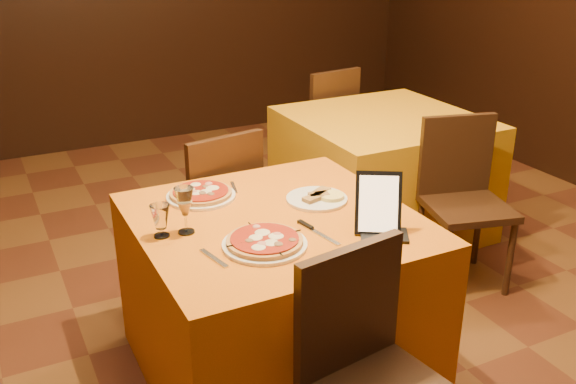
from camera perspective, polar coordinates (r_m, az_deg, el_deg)
name	(u,v)px	position (r m, az deg, el deg)	size (l,w,h in m)	color
floor	(275,363)	(3.04, -1.21, -14.95)	(6.00, 7.00, 0.01)	#5E2D19
main_table	(276,297)	(2.79, -1.12, -9.28)	(1.10, 1.10, 0.75)	orange
side_table	(381,173)	(4.16, 8.31, 1.68)	(1.10, 1.10, 0.75)	orange
chair_main_far	(209,210)	(3.42, -7.03, -1.60)	(0.43, 0.43, 0.91)	#311D10
chair_side_near	(468,207)	(3.56, 15.68, -1.30)	(0.41, 0.41, 0.91)	black
chair_side_far	(318,127)	(4.81, 2.70, 5.79)	(0.48, 0.48, 0.91)	black
pizza_near	(265,243)	(2.37, -2.09, -4.52)	(0.32, 0.32, 0.03)	white
pizza_far	(201,195)	(2.81, -7.75, -0.23)	(0.30, 0.30, 0.03)	white
cutlet_dish	(317,198)	(2.76, 2.57, -0.51)	(0.26, 0.26, 0.03)	white
wine_glass	(185,210)	(2.47, -9.15, -1.61)	(0.08, 0.08, 0.19)	#D5B879
water_glass	(161,221)	(2.47, -11.26, -2.54)	(0.08, 0.08, 0.13)	white
tablet	(378,203)	(2.47, 8.03, -0.97)	(0.18, 0.02, 0.24)	black
knife	(319,234)	(2.47, 2.79, -3.74)	(0.23, 0.02, 0.01)	silver
fork_near	(214,258)	(2.31, -6.60, -5.87)	(0.17, 0.02, 0.01)	silver
fork_far	(234,188)	(2.90, -4.83, 0.39)	(0.14, 0.02, 0.01)	silver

